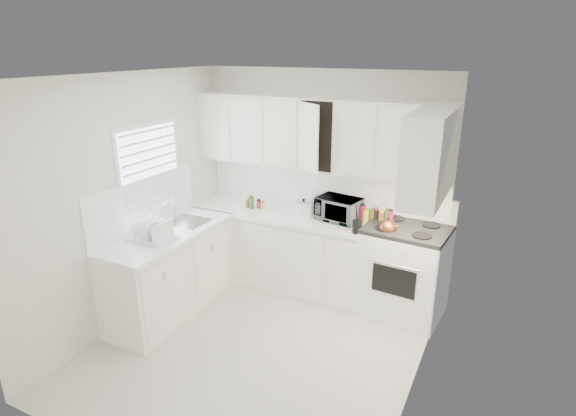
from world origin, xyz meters
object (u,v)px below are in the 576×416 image
Objects in this scene: rice_cooker at (303,208)px; dish_rack at (152,228)px; tea_kettle at (387,227)px; microwave at (339,207)px; utensil_crock at (358,218)px; stove at (405,259)px.

rice_cooker is 1.71m from dish_rack.
tea_kettle is 2.43m from dish_rack.
microwave reaches higher than dish_rack.
utensil_crock reaches higher than microwave.
utensil_crock is (-0.49, -0.21, 0.46)m from stove.
utensil_crock is at bearing -165.40° from tea_kettle.
dish_rack is at bearing -135.07° from rice_cooker.
dish_rack is (-1.82, -1.11, -0.05)m from utensil_crock.
stove is 1.28m from rice_cooker.
tea_kettle is at bearing -10.43° from microwave.
tea_kettle is (-0.18, -0.16, 0.40)m from stove.
dish_rack is (-1.50, -1.38, -0.04)m from microwave.
stove reaches higher than microwave.
utensil_crock is at bearing 32.38° from dish_rack.
rice_cooker is at bearing -160.75° from microwave.
utensil_crock is 2.13m from dish_rack.
utensil_crock is at bearing -20.74° from rice_cooker.
stove is 0.71m from utensil_crock.
microwave is 0.41m from rice_cooker.
stove is 2.74× the size of microwave.
utensil_crock is 0.76× the size of dish_rack.
microwave is 2.04m from dish_rack.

